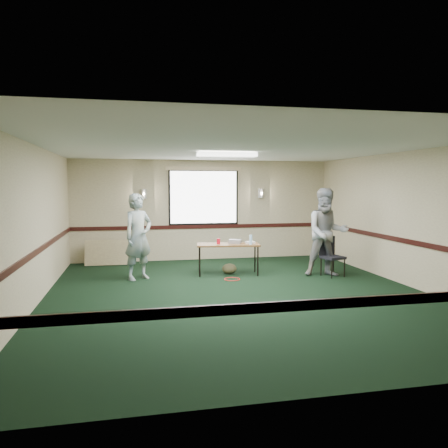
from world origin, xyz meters
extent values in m
plane|color=black|center=(0.00, 0.00, 0.00)|extent=(8.00, 8.00, 0.00)
plane|color=tan|center=(0.00, 4.00, 1.35)|extent=(7.00, 0.00, 7.00)
plane|color=tan|center=(0.00, -4.00, 1.35)|extent=(7.00, 0.00, 7.00)
plane|color=tan|center=(-3.50, 0.00, 1.35)|extent=(0.00, 8.00, 8.00)
plane|color=tan|center=(3.50, 0.00, 1.35)|extent=(0.00, 8.00, 8.00)
plane|color=silver|center=(0.00, 0.00, 2.70)|extent=(8.00, 8.00, 0.00)
cube|color=black|center=(0.00, 3.98, 0.90)|extent=(7.00, 0.03, 0.10)
cube|color=black|center=(0.00, -3.98, 0.90)|extent=(7.00, 0.03, 0.10)
cube|color=black|center=(-3.48, 0.00, 0.90)|extent=(0.03, 8.00, 0.10)
cube|color=black|center=(3.48, 0.00, 0.90)|extent=(0.03, 8.00, 0.10)
cube|color=black|center=(0.00, 3.98, 1.70)|extent=(1.90, 0.01, 1.50)
cube|color=white|center=(0.00, 3.97, 1.70)|extent=(1.80, 0.02, 1.40)
cube|color=beige|center=(0.00, 3.97, 2.47)|extent=(2.05, 0.08, 0.10)
cylinder|color=silver|center=(-1.60, 3.94, 1.80)|extent=(0.16, 0.16, 0.25)
cylinder|color=silver|center=(1.60, 3.94, 1.80)|extent=(0.16, 0.16, 0.25)
cube|color=white|center=(0.00, 1.00, 2.64)|extent=(1.20, 0.32, 0.08)
cube|color=brown|center=(0.20, 1.82, 0.68)|extent=(1.47, 0.74, 0.04)
cylinder|color=black|center=(-0.47, 1.68, 0.33)|extent=(0.03, 0.03, 0.66)
cylinder|color=black|center=(0.81, 1.51, 0.33)|extent=(0.03, 0.03, 0.66)
cylinder|color=black|center=(-0.41, 2.12, 0.33)|extent=(0.03, 0.03, 0.66)
cylinder|color=black|center=(0.87, 1.95, 0.33)|extent=(0.03, 0.03, 0.66)
cube|color=gray|center=(0.37, 1.85, 0.75)|extent=(0.34, 0.32, 0.09)
cube|color=white|center=(0.72, 1.80, 0.73)|extent=(0.22, 0.19, 0.05)
cylinder|color=red|center=(-0.01, 1.86, 0.76)|extent=(0.08, 0.08, 0.12)
cylinder|color=#9AD4FD|center=(0.67, 1.60, 0.81)|extent=(0.07, 0.07, 0.22)
ellipsoid|color=#454527|center=(0.25, 1.87, 0.12)|extent=(0.36, 0.28, 0.24)
torus|color=red|center=(0.17, 1.28, 0.01)|extent=(0.45, 0.45, 0.02)
cube|color=#9B825F|center=(-2.47, 3.60, 0.32)|extent=(1.25, 0.23, 0.64)
cube|color=black|center=(2.44, 1.15, 0.42)|extent=(0.52, 0.52, 0.06)
cube|color=black|center=(2.38, 1.35, 0.66)|extent=(0.42, 0.16, 0.42)
cylinder|color=black|center=(2.31, 0.93, 0.20)|extent=(0.03, 0.03, 0.40)
cylinder|color=black|center=(2.66, 1.02, 0.20)|extent=(0.03, 0.03, 0.40)
cylinder|color=black|center=(2.22, 1.27, 0.20)|extent=(0.03, 0.03, 0.40)
cylinder|color=black|center=(2.56, 1.37, 0.20)|extent=(0.03, 0.03, 0.40)
imported|color=#3A5C7F|center=(-1.79, 1.72, 0.92)|extent=(0.81, 0.74, 1.85)
imported|color=#7C98C0|center=(2.31, 1.21, 0.98)|extent=(1.08, 0.91, 1.96)
camera|label=1|loc=(-1.90, -7.72, 2.01)|focal=35.00mm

